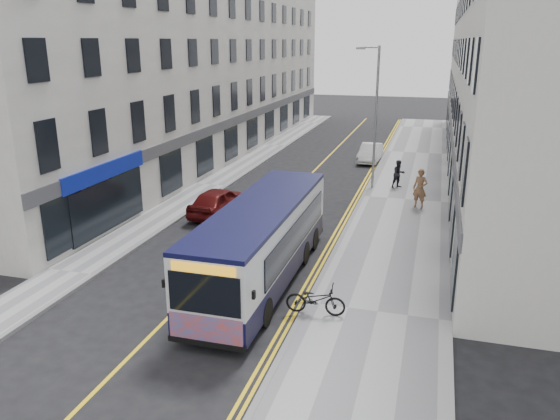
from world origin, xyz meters
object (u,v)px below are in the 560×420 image
Objects in this scene: pedestrian_far at (399,174)px; car_white at (370,153)px; car_maroon at (219,201)px; city_bus at (262,240)px; streetlamp at (375,113)px; bicycle at (316,299)px; pedestrian_near at (420,189)px.

pedestrian_far is 7.58m from car_white.
car_maroon reaches higher than car_white.
city_bus is 8.24m from car_maroon.
pedestrian_far is 0.41× the size of car_white.
streetlamp is 14.31m from city_bus.
pedestrian_near reaches higher than bicycle.
pedestrian_near reaches higher than pedestrian_far.
streetlamp reaches higher than pedestrian_far.
city_bus reaches higher than bicycle.
streetlamp reaches higher than city_bus.
streetlamp reaches higher than pedestrian_near.
streetlamp is 10.31m from car_maroon.
streetlamp is at bearing 156.58° from pedestrian_far.
city_bus is 6.27× the size of pedestrian_far.
pedestrian_near is 0.49× the size of car_maroon.
bicycle is 1.16× the size of pedestrian_far.
car_white is (-1.20, 23.43, 0.03)m from bicycle.
city_bus is 5.00× the size of pedestrian_near.
city_bus is 14.70m from pedestrian_far.
streetlamp is 5.51m from pedestrian_near.
car_maroon is (-6.84, 8.91, 0.09)m from bicycle.
car_maroon is (-4.46, 6.87, -0.89)m from city_bus.
bicycle is 0.48× the size of car_white.
streetlamp is 3.99× the size of pedestrian_near.
streetlamp reaches higher than car_maroon.
car_white is at bearing 127.01° from pedestrian_near.
pedestrian_near is 1.25× the size of pedestrian_far.
city_bus is 3.29m from bicycle.
pedestrian_far is at bearing 127.19° from pedestrian_near.
car_white is at bearing -0.23° from bicycle.
bicycle is at bearing -131.20° from pedestrian_far.
city_bus reaches higher than pedestrian_near.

